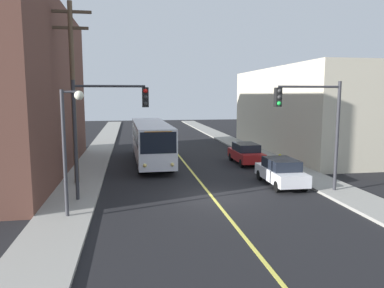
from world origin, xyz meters
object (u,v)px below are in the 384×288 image
traffic_signal_right_corner (312,116)px  street_lamp_left (69,134)px  parked_car_red (246,153)px  fire_hydrant (280,159)px  city_bus (151,140)px  utility_pole_near (73,86)px  traffic_signal_left_corner (106,117)px  parked_car_white (281,172)px

traffic_signal_right_corner → street_lamp_left: traffic_signal_right_corner is taller
parked_car_red → fire_hydrant: size_ratio=5.24×
city_bus → utility_pole_near: 9.33m
traffic_signal_left_corner → street_lamp_left: size_ratio=1.09×
city_bus → fire_hydrant: 10.20m
city_bus → traffic_signal_right_corner: (8.03, -11.04, 2.49)m
city_bus → parked_car_white: size_ratio=2.76×
fire_hydrant → street_lamp_left: bearing=-145.0°
city_bus → parked_car_red: city_bus is taller
parked_car_red → street_lamp_left: bearing=-135.7°
parked_car_red → parked_car_white: bearing=-90.8°
parked_car_white → utility_pole_near: size_ratio=0.42×
city_bus → fire_hydrant: city_bus is taller
city_bus → street_lamp_left: size_ratio=2.22×
parked_car_white → city_bus: bearing=129.0°
parked_car_white → traffic_signal_left_corner: bearing=-170.9°
parked_car_white → utility_pole_near: 13.35m
parked_car_white → fire_hydrant: (2.21, 5.39, -0.26)m
city_bus → traffic_signal_right_corner: bearing=-54.0°
utility_pole_near → traffic_signal_right_corner: (12.91, -4.25, -1.65)m
parked_car_red → street_lamp_left: size_ratio=0.80×
utility_pole_near → traffic_signal_left_corner: bearing=-61.2°
parked_car_red → utility_pole_near: (-12.23, -4.92, 5.11)m
parked_car_white → traffic_signal_right_corner: (0.77, -2.07, 3.46)m
street_lamp_left → parked_car_red: bearing=44.3°
parked_car_white → fire_hydrant: size_ratio=5.27×
parked_car_white → traffic_signal_left_corner: traffic_signal_left_corner is taller
traffic_signal_right_corner → fire_hydrant: (1.44, 7.46, -3.72)m
traffic_signal_right_corner → city_bus: bearing=126.0°
city_bus → traffic_signal_left_corner: bearing=-104.7°
parked_car_red → utility_pole_near: 14.14m
fire_hydrant → city_bus: bearing=159.3°
parked_car_red → fire_hydrant: bearing=-39.0°
parked_car_white → parked_car_red: 7.11m
city_bus → utility_pole_near: bearing=-125.7°
traffic_signal_left_corner → parked_car_red: bearing=40.7°
city_bus → traffic_signal_right_corner: traffic_signal_right_corner is taller
utility_pole_near → street_lamp_left: utility_pole_near is taller
parked_car_white → traffic_signal_right_corner: size_ratio=0.74×
city_bus → traffic_signal_right_corner: 13.88m
traffic_signal_left_corner → street_lamp_left: traffic_signal_left_corner is taller
parked_car_white → traffic_signal_left_corner: 10.75m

